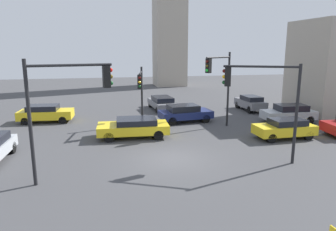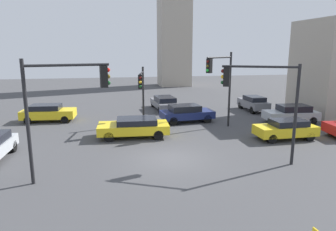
% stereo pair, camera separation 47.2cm
% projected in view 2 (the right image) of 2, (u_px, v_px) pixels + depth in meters
% --- Properties ---
extents(ground_plane, '(101.81, 101.81, 0.00)m').
position_uv_depth(ground_plane, '(170.00, 158.00, 17.13)').
color(ground_plane, '#424244').
extents(traffic_light_0, '(3.68, 0.92, 5.56)m').
position_uv_depth(traffic_light_0, '(65.00, 95.00, 13.71)').
color(traffic_light_0, black).
rests_on(traffic_light_0, ground_plane).
extents(traffic_light_1, '(0.69, 2.68, 4.60)m').
position_uv_depth(traffic_light_1, '(142.00, 87.00, 23.12)').
color(traffic_light_1, black).
rests_on(traffic_light_1, ground_plane).
extents(traffic_light_2, '(2.57, 1.91, 5.73)m').
position_uv_depth(traffic_light_2, '(220.00, 76.00, 22.60)').
color(traffic_light_2, black).
rests_on(traffic_light_2, ground_plane).
extents(traffic_light_3, '(3.57, 1.80, 5.23)m').
position_uv_depth(traffic_light_3, '(261.00, 91.00, 15.91)').
color(traffic_light_3, black).
rests_on(traffic_light_3, ground_plane).
extents(car_1, '(4.04, 1.77, 1.34)m').
position_uv_depth(car_1, '(286.00, 129.00, 20.67)').
color(car_1, yellow).
rests_on(car_1, ground_plane).
extents(car_2, '(1.70, 3.94, 1.46)m').
position_uv_depth(car_2, '(253.00, 103.00, 30.16)').
color(car_2, slate).
rests_on(car_2, ground_plane).
extents(car_3, '(4.90, 2.42, 1.31)m').
position_uv_depth(car_3, '(134.00, 127.00, 21.20)').
color(car_3, yellow).
rests_on(car_3, ground_plane).
extents(car_4, '(4.40, 2.20, 1.42)m').
position_uv_depth(car_4, '(48.00, 112.00, 25.82)').
color(car_4, yellow).
rests_on(car_4, ground_plane).
extents(car_5, '(4.47, 2.38, 1.43)m').
position_uv_depth(car_5, '(186.00, 113.00, 25.58)').
color(car_5, navy).
rests_on(car_5, ground_plane).
extents(car_6, '(2.24, 4.89, 1.34)m').
position_uv_depth(car_6, '(164.00, 103.00, 30.76)').
color(car_6, slate).
rests_on(car_6, ground_plane).
extents(car_7, '(4.33, 2.16, 1.49)m').
position_uv_depth(car_7, '(291.00, 114.00, 25.14)').
color(car_7, '#ADB2B7').
rests_on(car_7, ground_plane).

